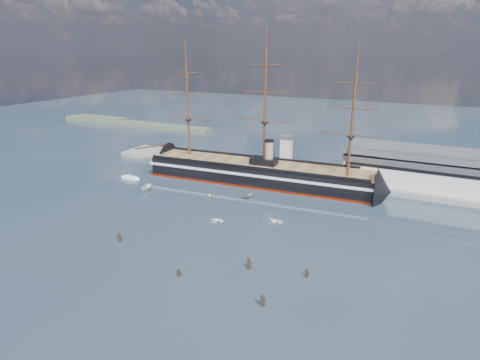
% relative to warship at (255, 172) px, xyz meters
% --- Properties ---
extents(ground, '(600.00, 600.00, 0.00)m').
position_rel_warship_xyz_m(ground, '(5.00, -20.00, -4.04)').
color(ground, '#202F41').
rests_on(ground, ground).
extents(quay, '(180.00, 18.00, 2.00)m').
position_rel_warship_xyz_m(quay, '(15.00, 16.00, -4.04)').
color(quay, slate).
rests_on(quay, ground).
extents(warehouse, '(63.00, 21.00, 11.60)m').
position_rel_warship_xyz_m(warehouse, '(63.00, 20.00, 3.95)').
color(warehouse, '#B7BABC').
rests_on(warehouse, ground).
extents(quay_tower, '(5.00, 5.00, 15.00)m').
position_rel_warship_xyz_m(quay_tower, '(8.00, 13.00, 5.72)').
color(quay_tower, silver).
rests_on(quay_tower, ground).
extents(shoreline, '(120.00, 10.00, 4.00)m').
position_rel_warship_xyz_m(shoreline, '(-134.23, 75.00, -2.59)').
color(shoreline, '#3F4C38').
rests_on(shoreline, ground).
extents(warship, '(113.39, 22.24, 53.94)m').
position_rel_warship_xyz_m(warship, '(0.00, 0.00, 0.00)').
color(warship, black).
rests_on(warship, ground).
extents(sailboat, '(7.55, 2.64, 11.88)m').
position_rel_warship_xyz_m(sailboat, '(-46.31, -19.45, -3.28)').
color(sailboat, white).
rests_on(sailboat, ground).
extents(motorboat_a, '(7.67, 3.94, 2.92)m').
position_rel_warship_xyz_m(motorboat_a, '(-31.46, -27.73, -4.04)').
color(motorboat_a, white).
rests_on(motorboat_a, ground).
extents(motorboat_b, '(1.45, 3.23, 1.47)m').
position_rel_warship_xyz_m(motorboat_b, '(6.23, -40.35, -4.04)').
color(motorboat_b, white).
rests_on(motorboat_b, ground).
extents(motorboat_c, '(5.81, 3.85, 2.18)m').
position_rel_warship_xyz_m(motorboat_c, '(5.49, -17.62, -4.04)').
color(motorboat_c, gray).
rests_on(motorboat_c, ground).
extents(motorboat_d, '(5.28, 5.28, 1.91)m').
position_rel_warship_xyz_m(motorboat_d, '(-6.97, -23.25, -4.04)').
color(motorboat_d, beige).
rests_on(motorboat_d, ground).
extents(motorboat_e, '(1.93, 3.56, 1.58)m').
position_rel_warship_xyz_m(motorboat_e, '(22.27, -33.21, -4.04)').
color(motorboat_e, white).
rests_on(motorboat_e, ground).
extents(piling_near_left, '(0.64, 0.64, 3.21)m').
position_rel_warship_xyz_m(piling_near_left, '(-12.07, -63.49, -4.04)').
color(piling_near_left, black).
rests_on(piling_near_left, ground).
extents(piling_near_mid, '(0.64, 0.64, 2.58)m').
position_rel_warship_xyz_m(piling_near_mid, '(12.59, -70.88, -4.04)').
color(piling_near_mid, black).
rests_on(piling_near_mid, ground).
extents(piling_near_right, '(0.64, 0.64, 3.57)m').
position_rel_warship_xyz_m(piling_near_right, '(25.79, -60.75, -4.04)').
color(piling_near_right, black).
rests_on(piling_near_right, ground).
extents(piling_far_right, '(0.64, 0.64, 2.77)m').
position_rel_warship_xyz_m(piling_far_right, '(39.29, -58.12, -4.04)').
color(piling_far_right, black).
rests_on(piling_far_right, ground).
extents(piling_extra, '(0.64, 0.64, 3.28)m').
position_rel_warship_xyz_m(piling_extra, '(34.45, -72.67, -4.04)').
color(piling_extra, black).
rests_on(piling_extra, ground).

